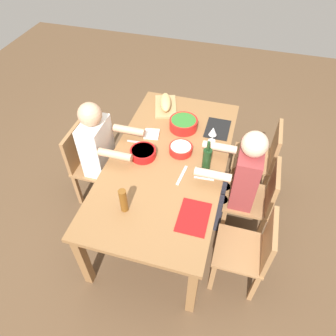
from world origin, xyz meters
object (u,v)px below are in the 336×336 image
Objects in this scene: chair_far_right at (251,250)px; serving_bowl_pasta at (181,149)px; diner_near_center at (101,149)px; beer_bottle at (123,200)px; serving_bowl_greens at (183,123)px; chair_far_center at (257,197)px; chair_far_left at (261,157)px; bread_loaf at (166,102)px; dining_table at (168,165)px; cutting_board at (166,106)px; napkin_stack at (152,134)px; serving_bowl_salad at (143,153)px; wine_glass at (213,132)px; wine_bottle at (207,158)px; diner_far_center at (241,177)px; chair_near_center at (88,162)px.

serving_bowl_pasta is at bearing -131.68° from chair_far_right.
beer_bottle is (0.62, 0.48, 0.15)m from diner_near_center.
chair_far_right is at bearing 38.80° from serving_bowl_greens.
chair_far_left is (-0.54, 0.00, 0.00)m from chair_far_center.
chair_far_left and bread_loaf have the same top height.
dining_table is 0.65m from diner_near_center.
napkin_stack reaches higher than cutting_board.
chair_far_right reaches higher than serving_bowl_salad.
cutting_board is 1.82× the size of beer_bottle.
chair_far_center reaches higher than serving_bowl_salad.
serving_bowl_pasta is at bearing -47.64° from wine_glass.
wine_bottle is at bearing 90.62° from dining_table.
beer_bottle is at bearing -15.67° from dining_table.
chair_far_right is 0.71× the size of diner_far_center.
chair_near_center is 1.67m from chair_far_center.
serving_bowl_greens is (-0.46, -0.81, 0.32)m from chair_far_center.
bread_loaf is at bearing -125.01° from chair_far_center.
serving_bowl_pasta is 0.73× the size of wine_bottle.
chair_far_center is 1.10m from serving_bowl_salad.
serving_bowl_pasta is at bearing 145.56° from dining_table.
napkin_stack is (-0.28, -0.24, 0.09)m from dining_table.
cutting_board is (-0.75, -1.08, 0.27)m from chair_far_center.
diner_far_center is 4.14× the size of wine_bottle.
chair_far_right is 1.09m from chair_far_left.
chair_near_center is 0.28m from diner_near_center.
dining_table is 0.39m from wine_bottle.
bread_loaf is (-0.75, -1.08, 0.32)m from chair_far_center.
diner_near_center reaches higher than wine_glass.
serving_bowl_pasta is 0.77× the size of serving_bowl_greens.
bread_loaf reaches higher than serving_bowl_pasta.
serving_bowl_salad is at bearing -116.28° from chair_far_right.
chair_far_right is at bearing 18.63° from diner_far_center.
serving_bowl_salad is (0.02, 0.61, 0.30)m from chair_near_center.
wine_bottle reaches higher than beer_bottle.
wine_glass reaches higher than chair_near_center.
serving_bowl_greens is 0.69× the size of cutting_board.
chair_far_center is at bearing 90.00° from dining_table.
chair_far_center reaches higher than napkin_stack.
wine_bottle reaches higher than chair_far_center.
wine_glass is at bearing 132.36° from serving_bowl_pasta.
serving_bowl_salad is at bearing -88.93° from chair_far_center.
serving_bowl_greens is 0.33m from wine_glass.
serving_bowl_greens is (-0.48, 0.25, 0.02)m from serving_bowl_salad.
bread_loaf is (-0.63, -0.32, 0.02)m from serving_bowl_pasta.
chair_far_left is at bearing 123.07° from dining_table.
serving_bowl_pasta is 0.34m from wine_glass.
bread_loaf is at bearing -125.35° from wine_glass.
bread_loaf reaches higher than serving_bowl_greens.
diner_near_center is (-0.54, -1.49, 0.21)m from chair_far_right.
bread_loaf is at bearing -162.38° from dining_table.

